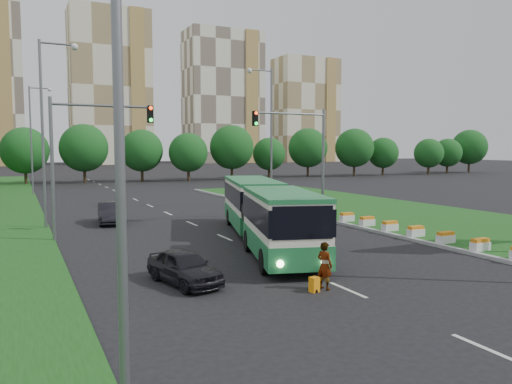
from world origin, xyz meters
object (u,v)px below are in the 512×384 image
car_left_near (184,267)px  pedestrian (325,266)px  traffic_mast_left (83,145)px  traffic_mast_median (304,146)px  shopping_trolley (314,285)px  car_left_far (110,213)px  articulated_bus (260,211)px

car_left_near → pedestrian: (4.43, -2.94, 0.23)m
traffic_mast_left → car_left_near: bearing=-79.1°
traffic_mast_median → shopping_trolley: 18.80m
traffic_mast_left → pedestrian: size_ratio=4.52×
car_left_far → pedestrian: size_ratio=2.49×
traffic_mast_median → traffic_mast_left: same height
shopping_trolley → traffic_mast_left: bearing=99.4°
car_left_near → traffic_mast_left: bearing=88.6°
traffic_mast_left → shopping_trolley: 16.71m
car_left_near → shopping_trolley: (3.90, -3.09, -0.39)m
car_left_near → car_left_far: 17.12m
traffic_mast_left → articulated_bus: bearing=-31.4°
traffic_mast_median → car_left_near: traffic_mast_median is taller
car_left_near → pedestrian: 5.33m
articulated_bus → traffic_mast_median: bearing=60.0°
pedestrian → articulated_bus: bearing=-30.3°
traffic_mast_left → car_left_far: 7.56m
traffic_mast_left → car_left_near: (2.23, -11.60, -4.69)m
articulated_bus → pedestrian: (-1.91, -9.31, -0.84)m
articulated_bus → car_left_near: 9.05m
traffic_mast_median → car_left_far: size_ratio=1.82×
articulated_bus → car_left_far: articulated_bus is taller
articulated_bus → pedestrian: articulated_bus is taller
shopping_trolley → car_left_far: bearing=87.4°
traffic_mast_median → traffic_mast_left: bearing=-176.2°
pedestrian → shopping_trolley: (-0.53, -0.14, -0.61)m
car_left_far → shopping_trolley: car_left_far is taller
articulated_bus → car_left_near: bearing=-118.3°
car_left_near → pedestrian: size_ratio=2.18×
shopping_trolley → traffic_mast_median: bearing=46.8°
traffic_mast_median → car_left_far: traffic_mast_median is taller
pedestrian → traffic_mast_median: bearing=-47.3°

